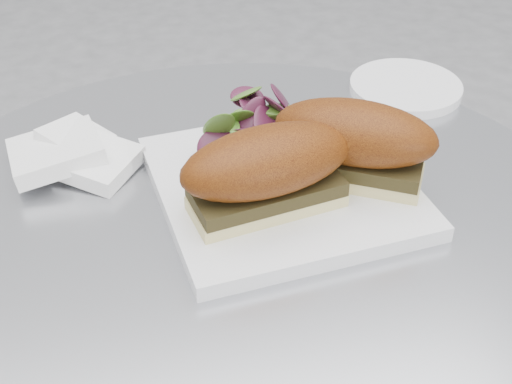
{
  "coord_description": "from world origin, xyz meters",
  "views": [
    {
      "loc": [
        -0.1,
        -0.47,
        1.15
      ],
      "look_at": [
        0.02,
        0.02,
        0.77
      ],
      "focal_mm": 50.0,
      "sensor_mm": 36.0,
      "label": 1
    }
  ],
  "objects_px": {
    "sandwich_left": "(267,169)",
    "saucer": "(406,87)",
    "plate": "(283,186)",
    "sandwich_right": "(354,141)"
  },
  "relations": [
    {
      "from": "sandwich_left",
      "to": "saucer",
      "type": "distance_m",
      "value": 0.3
    },
    {
      "from": "plate",
      "to": "sandwich_left",
      "type": "height_order",
      "value": "sandwich_left"
    },
    {
      "from": "saucer",
      "to": "plate",
      "type": "bearing_deg",
      "value": -141.05
    },
    {
      "from": "plate",
      "to": "sandwich_left",
      "type": "distance_m",
      "value": 0.07
    },
    {
      "from": "plate",
      "to": "saucer",
      "type": "xyz_separation_m",
      "value": [
        0.2,
        0.16,
        -0.0
      ]
    },
    {
      "from": "saucer",
      "to": "sandwich_left",
      "type": "bearing_deg",
      "value": -138.5
    },
    {
      "from": "plate",
      "to": "saucer",
      "type": "height_order",
      "value": "plate"
    },
    {
      "from": "plate",
      "to": "sandwich_left",
      "type": "bearing_deg",
      "value": -124.3
    },
    {
      "from": "sandwich_left",
      "to": "saucer",
      "type": "bearing_deg",
      "value": 32.45
    },
    {
      "from": "plate",
      "to": "sandwich_right",
      "type": "xyz_separation_m",
      "value": [
        0.06,
        -0.01,
        0.05
      ]
    }
  ]
}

